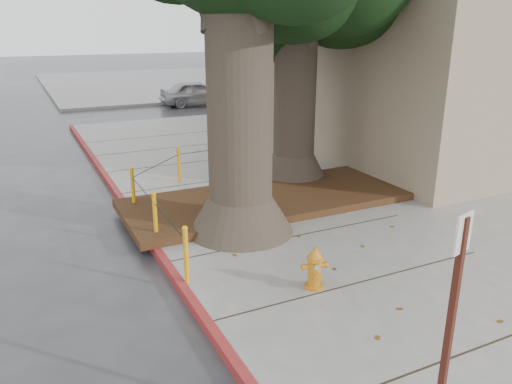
# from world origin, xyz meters

# --- Properties ---
(ground) EXTENTS (140.00, 140.00, 0.00)m
(ground) POSITION_xyz_m (0.00, 0.00, 0.00)
(ground) COLOR #28282B
(ground) RESTS_ON ground
(sidewalk_main) EXTENTS (16.00, 26.00, 0.15)m
(sidewalk_main) POSITION_xyz_m (6.00, 2.50, 0.07)
(sidewalk_main) COLOR slate
(sidewalk_main) RESTS_ON ground
(sidewalk_far) EXTENTS (16.00, 20.00, 0.15)m
(sidewalk_far) POSITION_xyz_m (6.00, 30.00, 0.07)
(sidewalk_far) COLOR slate
(sidewalk_far) RESTS_ON ground
(curb_red) EXTENTS (0.14, 26.00, 0.16)m
(curb_red) POSITION_xyz_m (-2.00, 2.50, 0.07)
(curb_red) COLOR maroon
(curb_red) RESTS_ON ground
(planter_bed) EXTENTS (6.40, 2.60, 0.16)m
(planter_bed) POSITION_xyz_m (0.90, 3.90, 0.23)
(planter_bed) COLOR black
(planter_bed) RESTS_ON sidewalk_main
(building_side_white) EXTENTS (10.00, 10.00, 9.00)m
(building_side_white) POSITION_xyz_m (16.00, 26.00, 4.50)
(building_side_white) COLOR silver
(building_side_white) RESTS_ON ground
(building_side_grey) EXTENTS (12.00, 14.00, 12.00)m
(building_side_grey) POSITION_xyz_m (22.00, 32.00, 6.00)
(building_side_grey) COLOR slate
(building_side_grey) RESTS_ON ground
(bollard_ring) EXTENTS (3.79, 5.39, 0.95)m
(bollard_ring) POSITION_xyz_m (-0.87, 4.38, 0.66)
(bollard_ring) COLOR orange
(bollard_ring) RESTS_ON sidewalk_main
(fire_hydrant) EXTENTS (0.36, 0.35, 0.68)m
(fire_hydrant) POSITION_xyz_m (-0.22, 0.17, 0.48)
(fire_hydrant) COLOR orange
(fire_hydrant) RESTS_ON sidewalk_main
(signpost) EXTENTS (0.24, 0.08, 2.41)m
(signpost) POSITION_xyz_m (-0.89, -2.96, 1.51)
(signpost) COLOR #471911
(signpost) RESTS_ON sidewalk_main
(car_silver) EXTENTS (3.88, 1.87, 1.28)m
(car_silver) POSITION_xyz_m (4.61, 19.08, 0.64)
(car_silver) COLOR #A9A9AE
(car_silver) RESTS_ON ground
(car_red) EXTENTS (3.77, 1.65, 1.21)m
(car_red) POSITION_xyz_m (12.35, 18.52, 0.60)
(car_red) COLOR maroon
(car_red) RESTS_ON ground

